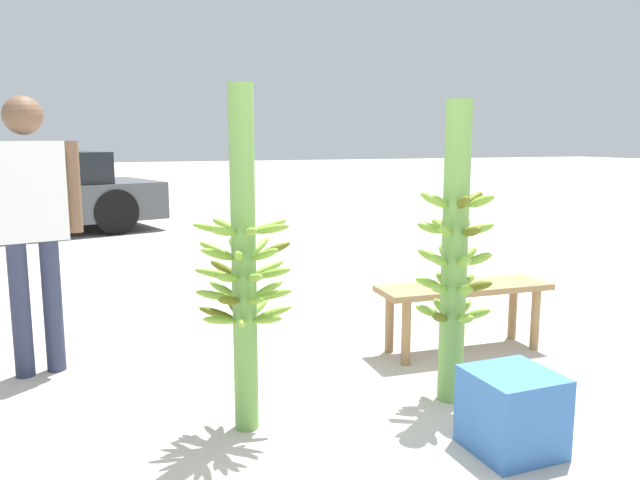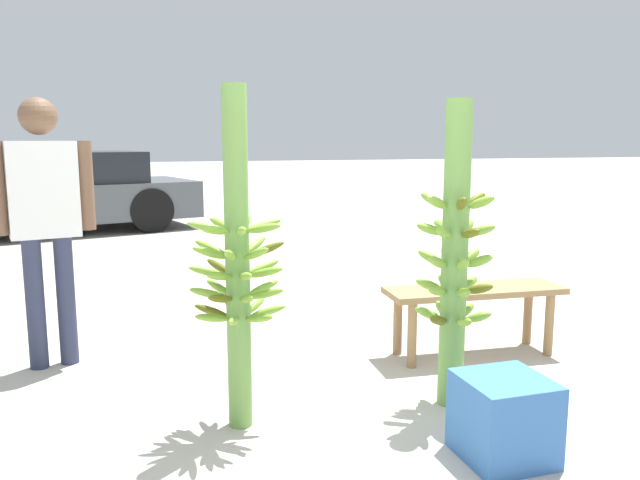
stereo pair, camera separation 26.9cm
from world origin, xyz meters
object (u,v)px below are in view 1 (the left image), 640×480
market_bench (464,296)px  banana_stalk_left (244,265)px  vendor_person (30,210)px  produce_crate (512,412)px  parked_car (6,195)px  banana_stalk_center (454,255)px

market_bench → banana_stalk_left: bearing=-157.1°
banana_stalk_left → market_bench: 1.83m
vendor_person → market_bench: 2.82m
produce_crate → vendor_person: bearing=137.9°
vendor_person → banana_stalk_left: bearing=-62.3°
banana_stalk_left → market_bench: size_ratio=1.40×
vendor_person → parked_car: 6.37m
vendor_person → market_bench: bearing=-25.0°
banana_stalk_left → parked_car: 7.71m
banana_stalk_left → banana_stalk_center: banana_stalk_left is taller
vendor_person → banana_stalk_center: bearing=-42.8°
banana_stalk_left → produce_crate: 1.43m
parked_car → produce_crate: bearing=-177.0°
banana_stalk_left → produce_crate: banana_stalk_left is taller
banana_stalk_center → market_bench: size_ratio=1.36×
market_bench → parked_car: (-3.36, 6.94, 0.24)m
banana_stalk_center → parked_car: bearing=110.4°
banana_stalk_left → vendor_person: size_ratio=1.00×
parked_car → produce_crate: parked_car is taller
parked_car → produce_crate: 8.67m
banana_stalk_left → market_bench: bearing=19.1°
produce_crate → market_bench: bearing=64.8°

